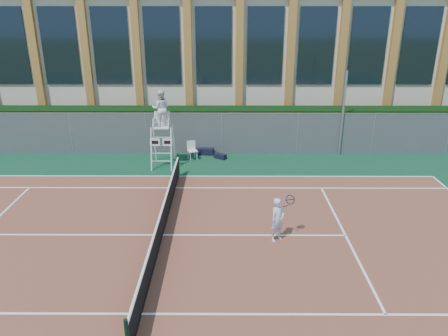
{
  "coord_description": "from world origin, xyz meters",
  "views": [
    {
      "loc": [
        2.21,
        -13.38,
        7.69
      ],
      "look_at": [
        2.14,
        3.0,
        1.39
      ],
      "focal_mm": 35.0,
      "sensor_mm": 36.0,
      "label": 1
    }
  ],
  "objects_px": {
    "tennis_player": "(278,219)",
    "umpire_chair": "(161,110)",
    "plastic_chair": "(192,149)",
    "steel_pole": "(343,114)"
  },
  "relations": [
    {
      "from": "umpire_chair",
      "to": "tennis_player",
      "type": "distance_m",
      "value": 9.04
    },
    {
      "from": "umpire_chair",
      "to": "tennis_player",
      "type": "relative_size",
      "value": 2.43
    },
    {
      "from": "plastic_chair",
      "to": "tennis_player",
      "type": "xyz_separation_m",
      "value": [
        3.51,
        -8.24,
        0.24
      ]
    },
    {
      "from": "umpire_chair",
      "to": "tennis_player",
      "type": "bearing_deg",
      "value": -56.55
    },
    {
      "from": "steel_pole",
      "to": "tennis_player",
      "type": "xyz_separation_m",
      "value": [
        -4.3,
        -9.0,
        -1.4
      ]
    },
    {
      "from": "plastic_chair",
      "to": "steel_pole",
      "type": "bearing_deg",
      "value": 5.6
    },
    {
      "from": "umpire_chair",
      "to": "plastic_chair",
      "type": "bearing_deg",
      "value": 33.15
    },
    {
      "from": "tennis_player",
      "to": "umpire_chair",
      "type": "bearing_deg",
      "value": 123.45
    },
    {
      "from": "steel_pole",
      "to": "umpire_chair",
      "type": "height_order",
      "value": "steel_pole"
    },
    {
      "from": "plastic_chair",
      "to": "umpire_chair",
      "type": "bearing_deg",
      "value": -146.85
    }
  ]
}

